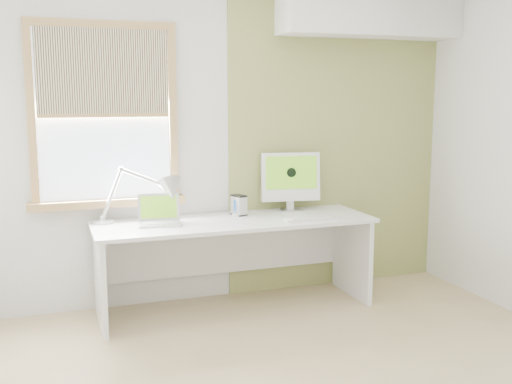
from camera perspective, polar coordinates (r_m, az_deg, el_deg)
name	(u,v)px	position (r m, az deg, el deg)	size (l,w,h in m)	color
room	(318,167)	(3.41, 5.88, 2.34)	(4.04, 3.54, 2.64)	tan
accent_wall	(336,141)	(5.41, 7.61, 4.80)	(2.00, 0.02, 2.60)	#8E9F51
soffit	(370,12)	(5.38, 10.70, 16.44)	(1.60, 0.40, 0.42)	white
window	(105,116)	(4.80, -14.14, 6.99)	(1.20, 0.14, 1.42)	#B0844A
desk	(233,242)	(4.86, -2.23, -4.77)	(2.20, 0.70, 0.73)	white
desk_lamp	(158,193)	(4.67, -9.25, -0.13)	(0.74, 0.42, 0.44)	silver
laptop	(159,217)	(4.67, -9.14, -2.31)	(0.35, 0.29, 0.22)	silver
phone_dock	(237,211)	(4.91, -1.86, -1.80)	(0.09, 0.09, 0.14)	silver
external_drive	(239,205)	(4.93, -1.63, -1.25)	(0.12, 0.15, 0.17)	silver
imac	(291,178)	(5.11, 3.29, 1.32)	(0.51, 0.20, 0.49)	silver
keyboard	(310,219)	(4.77, 5.17, -2.54)	(0.43, 0.15, 0.02)	white
mouse	(291,220)	(4.70, 3.37, -2.65)	(0.05, 0.09, 0.03)	white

